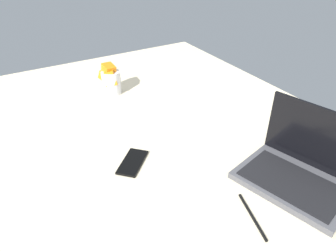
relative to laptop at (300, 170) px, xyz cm
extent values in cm
cube|color=beige|center=(-47.90, -23.89, -13.41)|extent=(180.00, 140.00, 18.00)
cube|color=#4C4C51|center=(0.77, -2.94, -3.41)|extent=(37.75, 30.60, 2.00)
cube|color=black|center=(1.15, -4.39, -2.21)|extent=(32.36, 23.79, 0.40)
cube|color=black|center=(-2.01, 7.70, 8.09)|extent=(32.18, 9.32, 21.00)
cylinder|color=silver|center=(-88.12, -27.48, 1.09)|extent=(9.00, 9.00, 11.00)
cube|color=orange|center=(-88.98, -26.96, -1.34)|extent=(5.17, 5.38, 5.57)
cube|color=orange|center=(-88.26, -27.85, 0.40)|extent=(5.72, 5.30, 4.48)
cube|color=orange|center=(-86.45, -27.91, 2.15)|extent=(7.04, 7.00, 5.56)
cube|color=orange|center=(-89.69, -28.91, 3.89)|extent=(6.40, 7.40, 5.54)
cube|color=orange|center=(-88.06, -27.47, 5.63)|extent=(7.82, 7.34, 4.85)
cube|color=orange|center=(-89.39, -27.68, 7.37)|extent=(7.08, 5.72, 5.63)
cube|color=black|center=(-34.37, -41.63, -4.01)|extent=(14.68, 14.74, 0.80)
cube|color=black|center=(3.91, -22.86, -4.11)|extent=(16.41, 5.62, 0.60)
camera|label=1|loc=(44.57, -73.69, 64.23)|focal=33.83mm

